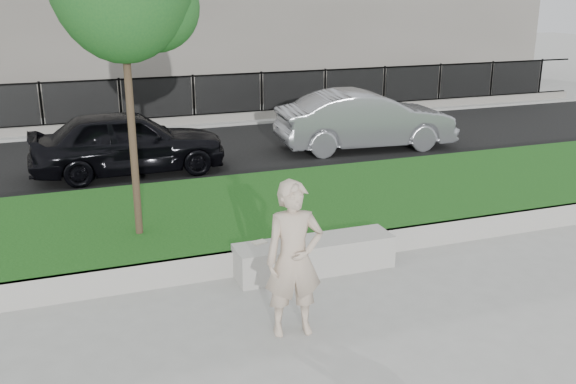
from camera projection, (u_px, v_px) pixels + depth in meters
name	position (u px, v px, depth m)	size (l,w,h in m)	color
ground	(269.00, 304.00, 8.72)	(90.00, 90.00, 0.00)	gray
grass_bank	(215.00, 220.00, 11.34)	(34.00, 4.00, 0.40)	#0C330D
grass_kerb	(247.00, 262.00, 9.59)	(34.00, 0.08, 0.40)	#9C9992
street	(163.00, 157.00, 16.32)	(34.00, 7.00, 0.04)	black
far_pavement	(138.00, 122.00, 20.33)	(34.00, 3.00, 0.12)	gray
iron_fence	(142.00, 113.00, 19.29)	(32.00, 0.30, 1.50)	slate
stone_bench	(314.00, 256.00, 9.69)	(2.44, 0.61, 0.50)	#9C9992
man	(294.00, 259.00, 7.73)	(0.72, 0.47, 1.97)	#C5AE97
book	(259.00, 242.00, 9.51)	(0.20, 0.14, 0.02)	beige
car_dark	(128.00, 142.00, 14.60)	(1.75, 4.35, 1.48)	black
car_silver	(366.00, 120.00, 16.88)	(1.62, 4.65, 1.53)	gray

